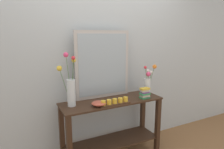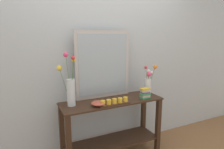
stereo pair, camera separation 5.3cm
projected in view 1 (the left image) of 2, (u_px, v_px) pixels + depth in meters
wall_back at (101, 54)px, 2.64m from camera, size 6.40×0.08×2.70m
console_table at (112, 123)px, 2.52m from camera, size 1.28×0.42×0.80m
mirror_leaning at (103, 65)px, 2.51m from camera, size 0.74×0.03×0.85m
tall_vase_left at (70, 87)px, 2.23m from camera, size 0.19×0.19×0.61m
vase_right at (148, 82)px, 2.64m from camera, size 0.19×0.14×0.42m
candle_tray at (115, 102)px, 2.32m from camera, size 0.39×0.09×0.07m
decorative_bowl at (99, 103)px, 2.27m from camera, size 0.17×0.17×0.05m
book_stack at (145, 93)px, 2.53m from camera, size 0.13×0.10×0.14m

